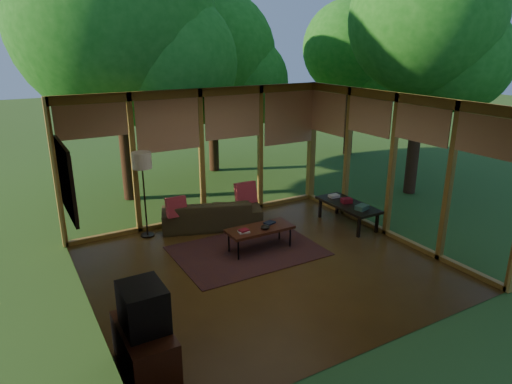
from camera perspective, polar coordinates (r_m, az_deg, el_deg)
floor at (r=7.69m, az=1.08°, el=-9.27°), size 5.50×5.50×0.00m
ceiling at (r=6.87m, az=1.22°, el=11.11°), size 5.50×5.50×0.00m
wall_left at (r=6.29m, az=-20.92°, el=-3.53°), size 0.04×5.00×2.70m
wall_front at (r=5.33m, az=15.21°, el=-6.89°), size 5.50×0.04×2.70m
window_wall_back at (r=9.32m, az=-6.81°, el=4.46°), size 5.50×0.12×2.70m
window_wall_right at (r=8.85m, az=16.64°, el=3.06°), size 0.12×5.00×2.70m
exterior_lawn at (r=18.35m, az=9.80°, el=6.83°), size 40.00×40.00×0.00m
tree_nw at (r=10.77m, az=-17.37°, el=19.77°), size 4.39×4.39×6.18m
tree_ne at (r=12.96m, az=-5.80°, el=16.59°), size 3.57×3.57×4.98m
tree_se at (r=11.34m, az=20.40°, el=19.59°), size 3.36×3.36×5.72m
tree_far at (r=14.99m, az=11.60°, el=17.21°), size 2.89×2.89×4.82m
rug at (r=8.21m, az=-1.10°, el=-7.36°), size 2.52×1.79×0.01m
sofa at (r=9.18m, az=-5.55°, el=-2.67°), size 2.11×1.37×0.57m
pillow_left at (r=8.78m, az=-9.93°, el=-1.89°), size 0.38×0.20×0.40m
pillow_right at (r=9.34m, az=-1.29°, el=-0.16°), size 0.44×0.24×0.46m
ct_book_lower at (r=7.89m, az=-1.53°, el=-4.99°), size 0.21×0.17×0.03m
ct_book_upper at (r=7.88m, az=-1.53°, el=-4.79°), size 0.18×0.15×0.03m
ct_book_side at (r=8.27m, az=1.71°, el=-3.86°), size 0.23×0.19×0.03m
ct_bowl at (r=8.03m, az=1.16°, el=-4.41°), size 0.16×0.16×0.07m
media_cabinet at (r=5.49m, az=-13.69°, el=-18.70°), size 0.50×1.00×0.60m
television at (r=5.19m, az=-13.93°, el=-13.77°), size 0.45×0.55×0.50m
console_book_a at (r=9.08m, az=13.10°, el=-1.88°), size 0.28×0.24×0.09m
console_book_b at (r=9.39m, az=11.26°, el=-1.06°), size 0.24×0.20×0.09m
console_book_c at (r=9.69m, az=9.72°, el=-0.49°), size 0.21×0.16×0.06m
floor_lamp at (r=8.61m, az=-14.06°, el=3.27°), size 0.36×0.36×1.65m
coffee_table at (r=8.11m, az=0.49°, el=-4.70°), size 1.20×0.50×0.43m
side_console at (r=9.39m, az=11.42°, el=-1.67°), size 0.60×1.40×0.46m
wall_painting at (r=7.56m, az=-22.63°, el=1.44°), size 0.06×1.35×1.15m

